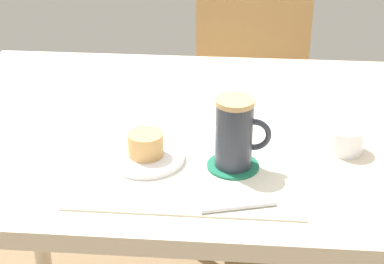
# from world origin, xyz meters

# --- Properties ---
(dining_table) EXTENTS (1.15, 0.79, 0.74)m
(dining_table) POSITION_xyz_m (0.00, 0.00, 0.65)
(dining_table) COLOR beige
(dining_table) RESTS_ON ground_plane
(wooden_chair) EXTENTS (0.46, 0.46, 0.95)m
(wooden_chair) POSITION_xyz_m (0.10, 0.77, 0.51)
(wooden_chair) COLOR tan
(wooden_chair) RESTS_ON ground_plane
(placemat) EXTENTS (0.41, 0.33, 0.00)m
(placemat) POSITION_xyz_m (-0.01, -0.17, 0.74)
(placemat) COLOR silver
(placemat) RESTS_ON dining_table
(pastry_plate) EXTENTS (0.15, 0.15, 0.01)m
(pastry_plate) POSITION_xyz_m (-0.10, -0.16, 0.75)
(pastry_plate) COLOR white
(pastry_plate) RESTS_ON placemat
(pastry) EXTENTS (0.07, 0.07, 0.05)m
(pastry) POSITION_xyz_m (-0.10, -0.16, 0.78)
(pastry) COLOR #E0A860
(pastry) RESTS_ON pastry_plate
(coffee_coaster) EXTENTS (0.10, 0.10, 0.00)m
(coffee_coaster) POSITION_xyz_m (0.07, -0.17, 0.74)
(coffee_coaster) COLOR #196B4C
(coffee_coaster) RESTS_ON placemat
(coffee_mug) EXTENTS (0.10, 0.07, 0.13)m
(coffee_mug) POSITION_xyz_m (0.07, -0.17, 0.81)
(coffee_mug) COLOR #2D333D
(coffee_mug) RESTS_ON coffee_coaster
(teaspoon) EXTENTS (0.13, 0.04, 0.01)m
(teaspoon) POSITION_xyz_m (0.08, -0.31, 0.75)
(teaspoon) COLOR silver
(teaspoon) RESTS_ON placemat
(sugar_bowl) EXTENTS (0.07, 0.07, 0.05)m
(sugar_bowl) POSITION_xyz_m (0.28, -0.09, 0.76)
(sugar_bowl) COLOR white
(sugar_bowl) RESTS_ON dining_table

